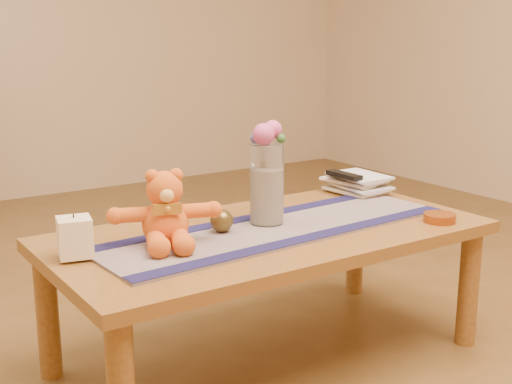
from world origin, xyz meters
TOP-DOWN VIEW (x-y plane):
  - floor at (0.00, 0.00)m, footprint 5.50×5.50m
  - coffee_table_top at (0.00, 0.00)m, footprint 1.40×0.70m
  - table_leg_fr at (0.64, -0.29)m, footprint 0.07×0.07m
  - table_leg_bl at (-0.64, 0.29)m, footprint 0.07×0.07m
  - table_leg_br at (0.64, 0.29)m, footprint 0.07×0.07m
  - persian_runner at (0.02, -0.02)m, footprint 1.22×0.42m
  - runner_border_near at (0.03, -0.16)m, footprint 1.20×0.13m
  - runner_border_far at (0.01, 0.13)m, footprint 1.20×0.13m
  - teddy_bear at (-0.35, 0.03)m, footprint 0.38×0.35m
  - pillar_candle at (-0.61, 0.06)m, footprint 0.11×0.11m
  - candle_wick at (-0.61, 0.06)m, footprint 0.00×0.00m
  - glass_vase at (0.02, 0.04)m, footprint 0.11×0.11m
  - potpourri_fill at (0.02, 0.04)m, footprint 0.09×0.09m
  - rose_left at (0.00, 0.03)m, footprint 0.07×0.07m
  - rose_right at (0.05, 0.05)m, footprint 0.06×0.06m
  - blue_flower_back at (0.03, 0.08)m, footprint 0.04×0.04m
  - blue_flower_side at (-0.01, 0.06)m, footprint 0.04×0.04m
  - leaf_sprig at (0.06, 0.02)m, footprint 0.03×0.03m
  - bronze_ball at (-0.15, 0.04)m, footprint 0.10×0.10m
  - book_bottom at (0.49, 0.21)m, footprint 0.18×0.24m
  - book_lower at (0.49, 0.21)m, footprint 0.18×0.23m
  - book_upper at (0.48, 0.22)m, footprint 0.19×0.24m
  - book_top at (0.49, 0.21)m, footprint 0.17×0.23m
  - tv_remote at (0.49, 0.20)m, footprint 0.05×0.16m
  - amber_dish at (0.52, -0.24)m, footprint 0.14×0.14m

SIDE VIEW (x-z plane):
  - floor at x=0.00m, z-range 0.00..0.00m
  - table_leg_fr at x=0.64m, z-range 0.00..0.41m
  - table_leg_bl at x=-0.64m, z-range 0.00..0.41m
  - table_leg_br at x=0.64m, z-range 0.00..0.41m
  - coffee_table_top at x=0.00m, z-range 0.41..0.45m
  - persian_runner at x=0.02m, z-range 0.45..0.46m
  - runner_border_near at x=0.03m, z-range 0.46..0.46m
  - runner_border_far at x=0.01m, z-range 0.46..0.46m
  - book_bottom at x=0.49m, z-range 0.45..0.47m
  - amber_dish at x=0.52m, z-range 0.45..0.48m
  - book_lower at x=0.49m, z-range 0.47..0.49m
  - bronze_ball at x=-0.15m, z-range 0.46..0.53m
  - book_upper at x=0.48m, z-range 0.49..0.51m
  - pillar_candle at x=-0.61m, z-range 0.46..0.57m
  - book_top at x=0.49m, z-range 0.51..0.53m
  - tv_remote at x=0.49m, z-range 0.53..0.54m
  - potpourri_fill at x=0.02m, z-range 0.46..0.64m
  - teddy_bear at x=-0.35m, z-range 0.46..0.67m
  - candle_wick at x=-0.61m, z-range 0.57..0.58m
  - glass_vase at x=0.02m, z-range 0.46..0.72m
  - leaf_sprig at x=0.06m, z-range 0.72..0.75m
  - blue_flower_side at x=-0.01m, z-range 0.72..0.76m
  - blue_flower_back at x=0.03m, z-range 0.72..0.77m
  - rose_left at x=0.00m, z-range 0.72..0.79m
  - rose_right at x=0.05m, z-range 0.73..0.79m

